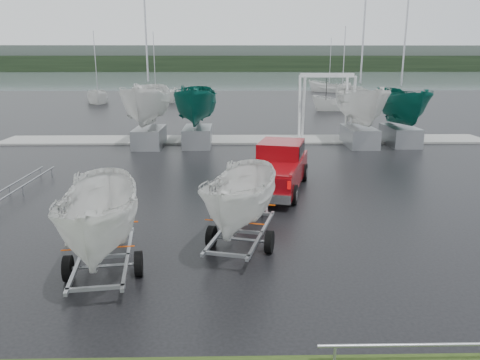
# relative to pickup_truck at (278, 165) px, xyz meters

# --- Properties ---
(ground_plane) EXTENTS (120.00, 120.00, 0.00)m
(ground_plane) POSITION_rel_pickup_truck_xyz_m (-0.95, -1.79, -0.93)
(ground_plane) COLOR black
(ground_plane) RESTS_ON ground
(lake) EXTENTS (300.00, 300.00, 0.00)m
(lake) POSITION_rel_pickup_truck_xyz_m (-0.95, 98.21, -0.93)
(lake) COLOR gray
(lake) RESTS_ON ground
(dock) EXTENTS (30.00, 3.00, 0.12)m
(dock) POSITION_rel_pickup_truck_xyz_m (-0.95, 11.21, -0.88)
(dock) COLOR #989892
(dock) RESTS_ON ground
(treeline) EXTENTS (300.00, 8.00, 6.00)m
(treeline) POSITION_rel_pickup_truck_xyz_m (-0.95, 168.21, 2.07)
(treeline) COLOR black
(treeline) RESTS_ON ground
(far_hill) EXTENTS (300.00, 6.00, 10.00)m
(far_hill) POSITION_rel_pickup_truck_xyz_m (-0.95, 176.21, 4.07)
(far_hill) COLOR #4C5651
(far_hill) RESTS_ON ground
(pickup_truck) EXTENTS (3.12, 5.63, 1.78)m
(pickup_truck) POSITION_rel_pickup_truck_xyz_m (0.00, 0.00, 0.00)
(pickup_truck) COLOR maroon
(pickup_truck) RESTS_ON ground
(trailer_hitched) EXTENTS (2.07, 3.78, 4.91)m
(trailer_hitched) POSITION_rel_pickup_truck_xyz_m (-1.58, -5.94, 1.74)
(trailer_hitched) COLOR gray
(trailer_hitched) RESTS_ON ground
(trailer_parked) EXTENTS (2.00, 3.73, 5.18)m
(trailer_parked) POSITION_rel_pickup_truck_xyz_m (-4.88, -7.53, 1.88)
(trailer_parked) COLOR gray
(trailer_parked) RESTS_ON ground
(boat_hoist) EXTENTS (3.30, 2.18, 4.12)m
(boat_hoist) POSITION_rel_pickup_truck_xyz_m (4.04, 11.21, 1.74)
(boat_hoist) COLOR silver
(boat_hoist) RESTS_ON ground
(keelboat_0) EXTENTS (2.53, 3.20, 10.70)m
(keelboat_0) POSITION_rel_pickup_truck_xyz_m (-6.59, 9.21, 3.10)
(keelboat_0) COLOR gray
(keelboat_0) RESTS_ON ground
(keelboat_1) EXTENTS (2.40, 3.20, 7.47)m
(keelboat_1) POSITION_rel_pickup_truck_xyz_m (-3.80, 9.41, 2.87)
(keelboat_1) COLOR gray
(keelboat_1) RESTS_ON ground
(keelboat_2) EXTENTS (2.42, 3.20, 10.59)m
(keelboat_2) POSITION_rel_pickup_truck_xyz_m (5.70, 9.21, 2.92)
(keelboat_2) COLOR gray
(keelboat_2) RESTS_ON ground
(keelboat_3) EXTENTS (2.27, 3.20, 10.44)m
(keelboat_3) POSITION_rel_pickup_truck_xyz_m (8.22, 9.51, 2.66)
(keelboat_3) COLOR gray
(keelboat_3) RESTS_ON ground
(mast_rack_0) EXTENTS (0.56, 6.50, 0.06)m
(mast_rack_0) POSITION_rel_pickup_truck_xyz_m (-9.95, -0.79, -0.58)
(mast_rack_0) COLOR gray
(mast_rack_0) RESTS_ON ground
(moored_boat_0) EXTENTS (2.97, 3.01, 11.21)m
(moored_boat_0) POSITION_rel_pickup_truck_xyz_m (-17.12, 37.04, -0.92)
(moored_boat_0) COLOR silver
(moored_boat_0) RESTS_ON ground
(moored_boat_1) EXTENTS (4.11, 4.12, 11.82)m
(moored_boat_1) POSITION_rel_pickup_truck_xyz_m (-10.72, 38.69, -0.92)
(moored_boat_1) COLOR silver
(moored_boat_1) RESTS_ON ground
(moored_boat_2) EXTENTS (2.86, 2.82, 11.15)m
(moored_boat_2) POSITION_rel_pickup_truck_xyz_m (9.15, 28.60, -0.92)
(moored_boat_2) COLOR silver
(moored_boat_2) RESTS_ON ground
(moored_boat_3) EXTENTS (3.83, 3.82, 11.58)m
(moored_boat_3) POSITION_rel_pickup_truck_xyz_m (13.25, 54.50, -0.92)
(moored_boat_3) COLOR silver
(moored_boat_3) RESTS_ON ground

